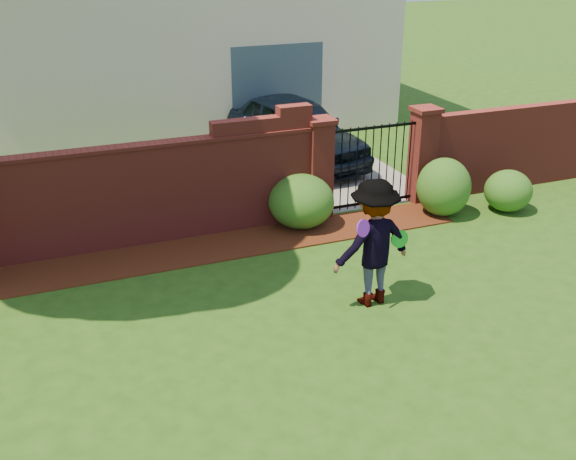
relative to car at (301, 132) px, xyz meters
name	(u,v)px	position (x,y,z in m)	size (l,w,h in m)	color
ground	(273,357)	(-3.30, -7.01, -0.75)	(80.00, 80.00, 0.01)	#234812
mulch_bed	(147,259)	(-4.25, -3.67, -0.73)	(11.10, 1.08, 0.03)	#39170A
brick_wall	(69,202)	(-5.31, -3.01, 0.18)	(8.70, 0.31, 2.16)	maroon
brick_wall_return	(506,148)	(3.30, -3.01, 0.10)	(4.00, 0.25, 1.70)	maroon
pillar_left	(319,168)	(-0.90, -3.01, 0.21)	(0.50, 0.50, 1.88)	maroon
pillar_right	(423,154)	(1.30, -3.01, 0.21)	(0.50, 0.50, 1.88)	maroon
iron_gate	(372,166)	(0.20, -3.01, 0.11)	(1.78, 0.03, 1.60)	black
driveway	(293,151)	(0.20, 0.99, -0.74)	(3.20, 8.00, 0.01)	gray
house	(149,4)	(-2.30, 4.99, 2.42)	(12.40, 6.40, 6.30)	beige
car	(301,132)	(0.00, 0.00, 0.00)	(1.76, 4.38, 1.49)	black
shrub_left	(301,201)	(-1.39, -3.33, -0.26)	(1.19, 1.19, 0.97)	#1C5319
shrub_middle	(444,187)	(1.30, -3.80, -0.19)	(1.01, 1.01, 1.11)	#1C5319
shrub_right	(508,191)	(2.57, -4.08, -0.35)	(0.90, 0.90, 0.80)	#1C5319
man	(374,244)	(-1.51, -6.26, 0.19)	(1.21, 0.69, 1.87)	gray
frisbee_purple	(363,228)	(-1.82, -6.48, 0.57)	(0.24, 0.24, 0.02)	purple
frisbee_green	(400,239)	(-1.14, -6.32, 0.23)	(0.26, 0.26, 0.02)	green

